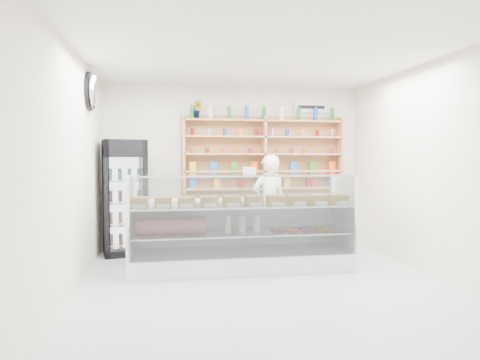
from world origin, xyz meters
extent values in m
plane|color=silver|center=(0.00, 0.00, 0.00)|extent=(5.00, 5.00, 0.00)
plane|color=white|center=(0.00, 0.00, 2.80)|extent=(5.00, 5.00, 0.00)
plane|color=white|center=(0.00, 2.50, 1.40)|extent=(4.50, 0.00, 4.50)
plane|color=white|center=(0.00, -2.50, 1.40)|extent=(4.50, 0.00, 4.50)
plane|color=white|center=(-2.25, 0.00, 1.40)|extent=(0.00, 5.00, 5.00)
plane|color=white|center=(2.25, 0.00, 1.40)|extent=(0.00, 5.00, 5.00)
cube|color=white|center=(-0.17, 0.75, 0.13)|extent=(3.02, 0.86, 0.25)
cube|color=white|center=(-0.17, 1.15, 0.57)|extent=(3.02, 0.05, 0.63)
cube|color=silver|center=(-0.17, 0.75, 0.51)|extent=(2.90, 0.75, 0.02)
cube|color=silver|center=(-0.17, 0.75, 0.89)|extent=(2.96, 0.79, 0.02)
cube|color=silver|center=(-0.17, 0.34, 0.78)|extent=(2.96, 0.12, 1.05)
cube|color=silver|center=(-0.17, 0.70, 1.31)|extent=(2.96, 0.60, 0.01)
imported|color=white|center=(0.45, 1.75, 0.79)|extent=(0.65, 0.50, 1.58)
cube|color=black|center=(-1.85, 1.99, 0.91)|extent=(0.76, 0.75, 1.82)
cube|color=#320435|center=(-1.91, 1.69, 1.68)|extent=(0.63, 0.15, 0.25)
cube|color=silver|center=(-1.91, 1.68, 0.83)|extent=(0.54, 0.11, 1.43)
cube|color=tan|center=(-0.90, 2.34, 1.59)|extent=(0.04, 0.28, 1.33)
cube|color=tan|center=(0.50, 2.34, 1.59)|extent=(0.04, 0.28, 1.33)
cube|color=tan|center=(1.90, 2.34, 1.59)|extent=(0.04, 0.28, 1.33)
cube|color=tan|center=(0.50, 2.34, 1.00)|extent=(2.80, 0.28, 0.03)
cube|color=tan|center=(0.50, 2.34, 1.30)|extent=(2.80, 0.28, 0.03)
cube|color=tan|center=(0.50, 2.34, 1.60)|extent=(2.80, 0.28, 0.03)
cube|color=tan|center=(0.50, 2.34, 1.90)|extent=(2.80, 0.28, 0.03)
cube|color=tan|center=(0.50, 2.34, 2.18)|extent=(2.80, 0.28, 0.03)
imported|color=#1E6626|center=(-0.67, 2.34, 2.35)|extent=(0.21, 0.19, 0.31)
ellipsoid|color=silver|center=(-2.17, 1.20, 2.45)|extent=(0.15, 0.50, 0.50)
cube|color=white|center=(1.40, 2.47, 2.45)|extent=(0.62, 0.03, 0.20)
camera|label=1|loc=(-1.16, -5.00, 1.54)|focal=32.00mm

